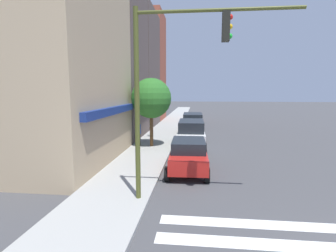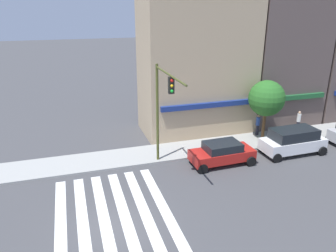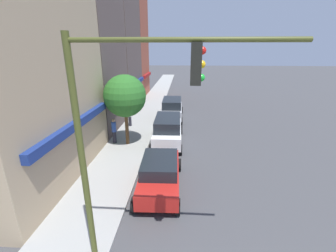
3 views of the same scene
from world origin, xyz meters
name	(u,v)px [view 3 (image 3 of 3)]	position (x,y,z in m)	size (l,w,h in m)	color
storefront_row	(99,51)	(20.10, 11.50, 6.38)	(30.37, 5.30, 14.54)	tan
traffic_signal	(125,122)	(3.92, 5.15, 4.71)	(0.32, 5.55, 6.87)	#474C1E
sedan_red	(160,173)	(8.03, 4.70, 0.84)	(4.45, 2.02, 1.59)	#B21E19
suv_white	(168,129)	(13.76, 4.70, 1.03)	(4.73, 2.12, 1.94)	white
suv_silver	(172,108)	(19.98, 4.70, 1.03)	(4.73, 2.12, 1.94)	#B7B7BC
pedestrian_blue_shirt	(114,131)	(13.12, 8.45, 1.07)	(0.32, 0.32, 1.77)	#23232D
pedestrian_white_shirt	(130,116)	(16.95, 8.21, 1.07)	(0.32, 0.32, 1.77)	#23232D
street_tree	(125,96)	(13.05, 7.50, 3.55)	(2.82, 2.82, 4.83)	brown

